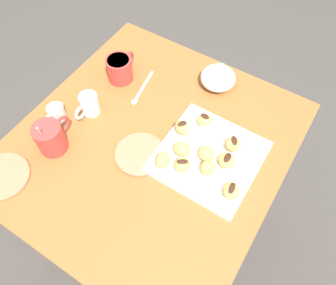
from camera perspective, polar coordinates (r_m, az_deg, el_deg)
ground_plane at (r=1.73m, az=-1.90°, el=-13.72°), size 8.00×8.00×0.00m
dining_table at (r=1.18m, az=-2.72°, el=-4.12°), size 0.86×0.79×0.76m
pastry_plate_square at (r=1.01m, az=6.89°, el=-2.44°), size 0.29×0.29×0.02m
coffee_mug_red_left at (r=1.05m, az=-19.27°, el=0.93°), size 0.13×0.09×0.15m
coffee_mug_red_right at (r=1.19m, az=-8.15°, el=12.36°), size 0.12×0.09×0.09m
cream_pitcher_white at (r=1.11m, az=-13.30°, el=6.29°), size 0.10×0.06×0.07m
ice_cream_bowl at (r=1.17m, az=8.49°, el=10.94°), size 0.12×0.12×0.09m
chocolate_sauce_pitcher at (r=1.13m, az=-18.37°, el=4.81°), size 0.09×0.05×0.06m
saucer_coral_left at (r=1.09m, az=-26.17°, el=-5.18°), size 0.16×0.16×0.01m
saucer_coral_right at (r=1.02m, az=-4.76°, el=-1.97°), size 0.15×0.15×0.01m
loose_spoon_near_saucer at (r=1.17m, az=-4.68°, el=8.59°), size 0.16×0.04×0.01m
beignet_0 at (r=0.99m, az=9.90°, el=-3.06°), size 0.06×0.07×0.03m
chocolate_drizzle_0 at (r=0.97m, az=10.05°, el=-2.55°), size 0.04×0.02×0.00m
beignet_1 at (r=1.01m, az=10.98°, el=-0.31°), size 0.06×0.06×0.04m
chocolate_drizzle_1 at (r=1.00m, az=11.17°, el=0.34°), size 0.04×0.03×0.00m
beignet_2 at (r=0.97m, az=-0.93°, el=-2.98°), size 0.06×0.06×0.04m
beignet_3 at (r=0.99m, az=2.38°, el=-1.12°), size 0.05×0.06×0.04m
beignet_4 at (r=0.96m, az=2.43°, el=-3.81°), size 0.07×0.07×0.03m
chocolate_drizzle_4 at (r=0.95m, az=2.47°, el=-3.26°), size 0.03×0.04×0.00m
beignet_5 at (r=0.99m, az=6.52°, el=-1.86°), size 0.06×0.06×0.04m
beignet_6 at (r=1.06m, az=6.19°, el=3.90°), size 0.06×0.06×0.03m
chocolate_drizzle_6 at (r=1.05m, az=6.27°, el=4.42°), size 0.02×0.03×0.00m
beignet_7 at (r=1.03m, az=2.39°, el=2.52°), size 0.06×0.07×0.04m
chocolate_drizzle_7 at (r=1.01m, az=2.44°, el=3.22°), size 0.03×0.03×0.00m
beignet_8 at (r=0.96m, az=6.69°, el=-4.39°), size 0.05×0.05×0.04m
beignet_9 at (r=0.94m, az=10.61°, el=-8.05°), size 0.06×0.06×0.03m
chocolate_drizzle_9 at (r=0.93m, az=10.79°, el=-7.57°), size 0.04×0.02×0.00m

